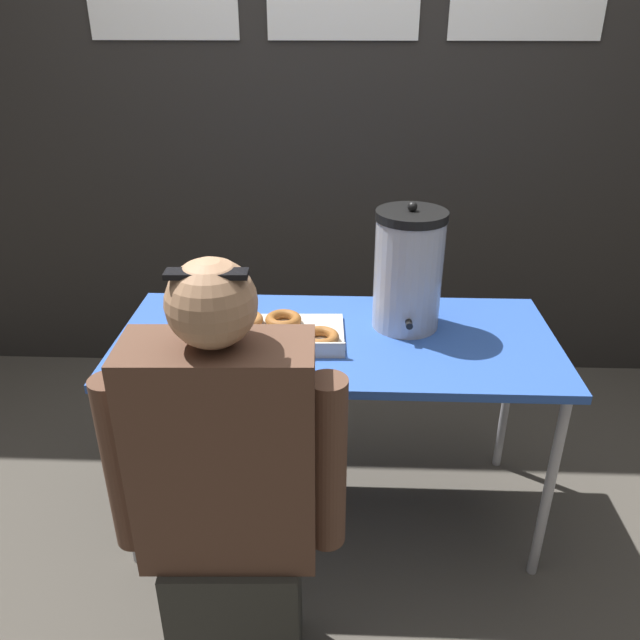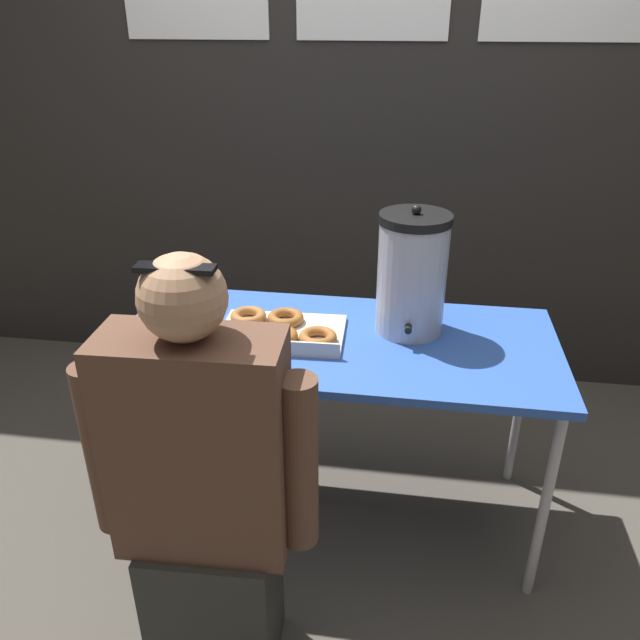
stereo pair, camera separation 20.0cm
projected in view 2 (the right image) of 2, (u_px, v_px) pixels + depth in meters
name	position (u px, v px, depth m)	size (l,w,h in m)	color
ground_plane	(334.00, 508.00, 2.35)	(12.00, 12.00, 0.00)	#4C473F
back_wall	(371.00, 76.00, 2.70)	(6.00, 0.11, 2.84)	#282623
folding_table	(336.00, 351.00, 2.04)	(1.42, 0.64, 0.73)	#2D56B2
donut_box	(277.00, 330.00, 2.02)	(0.42, 0.30, 0.05)	beige
coffee_urn	(412.00, 274.00, 1.99)	(0.23, 0.26, 0.42)	#B7B7BC
cell_phone	(135.00, 355.00, 1.91)	(0.10, 0.17, 0.01)	black
person_seated	(204.00, 495.00, 1.58)	(0.58, 0.25, 1.23)	#33332D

